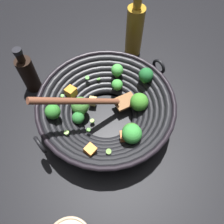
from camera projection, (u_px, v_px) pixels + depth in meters
ground_plane at (107, 117)px, 0.74m from camera, size 4.00×4.00×0.00m
wok at (106, 107)px, 0.68m from camera, size 0.42×0.42×0.24m
soy_sauce_bottle at (28, 74)px, 0.74m from camera, size 0.05×0.05×0.18m
cooking_oil_bottle at (135, 30)px, 0.80m from camera, size 0.06×0.06×0.26m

